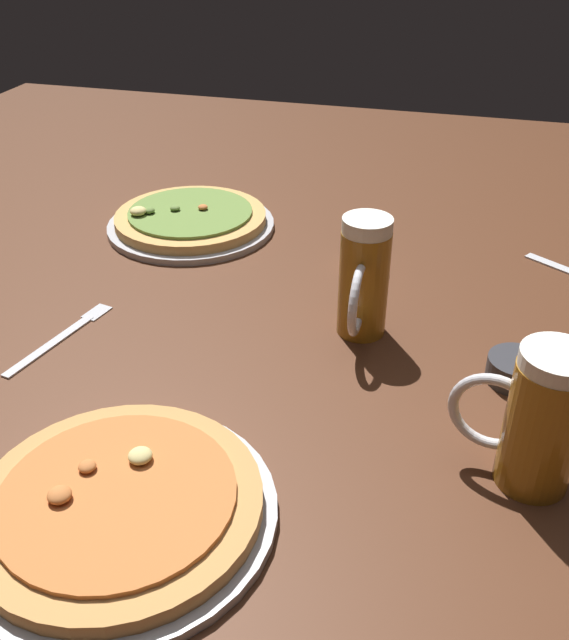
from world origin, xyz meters
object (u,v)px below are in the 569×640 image
pizza_plate_far (191,220)px  beer_mug_amber (539,419)px  ramekin_butter (516,370)px  fork_left (62,336)px  ramekin_sauce (365,261)px  beer_mug_dark (363,280)px  pizza_plate_near (119,506)px

pizza_plate_far → beer_mug_amber: beer_mug_amber is taller
beer_mug_amber → ramekin_butter: beer_mug_amber is taller
pizza_plate_far → fork_left: (-0.04, -0.40, -0.01)m
pizza_plate_far → ramekin_sauce: bearing=-13.0°
beer_mug_amber → ramekin_sauce: 0.51m
pizza_plate_far → ramekin_butter: (0.59, -0.33, 0.00)m
pizza_plate_far → beer_mug_dark: 0.47m
pizza_plate_near → pizza_plate_far: bearing=106.0°
beer_mug_dark → fork_left: beer_mug_dark is taller
pizza_plate_near → beer_mug_amber: (0.40, 0.17, 0.07)m
pizza_plate_near → fork_left: (-0.23, 0.28, -0.01)m
ramekin_sauce → ramekin_butter: bearing=-45.9°
pizza_plate_near → beer_mug_dark: 0.45m
fork_left → beer_mug_dark: bearing=17.2°
beer_mug_amber → ramekin_butter: (-0.01, 0.18, -0.07)m
beer_mug_amber → pizza_plate_far: bearing=139.4°
ramekin_sauce → fork_left: 0.50m
pizza_plate_near → pizza_plate_far: (-0.20, 0.68, 0.00)m
beer_mug_dark → beer_mug_amber: beer_mug_dark is taller
pizza_plate_near → ramekin_sauce: (0.15, 0.60, 0.00)m
beer_mug_amber → ramekin_sauce: (-0.25, 0.43, -0.07)m
ramekin_butter → ramekin_sauce: bearing=134.1°
beer_mug_amber → ramekin_sauce: beer_mug_amber is taller
beer_mug_amber → ramekin_butter: size_ratio=2.17×
fork_left → pizza_plate_far: bearing=84.4°
pizza_plate_far → fork_left: pizza_plate_far is taller
beer_mug_amber → ramekin_butter: 0.19m
pizza_plate_far → fork_left: size_ratio=1.51×
pizza_plate_far → beer_mug_dark: (0.37, -0.27, 0.07)m
beer_mug_amber → ramekin_sauce: size_ratio=2.50×
ramekin_sauce → ramekin_butter: (0.24, -0.25, 0.00)m
pizza_plate_near → beer_mug_dark: (0.18, 0.41, 0.07)m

